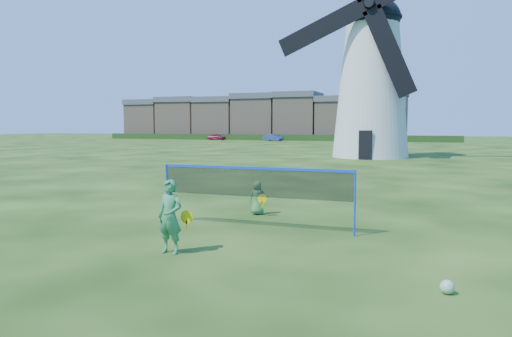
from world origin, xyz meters
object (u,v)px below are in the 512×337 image
object	(u,v)px
car_right	(273,137)
badminton_net	(254,183)
windmill	(371,78)
player_girl	(170,217)
player_boy	(258,198)
play_ball	(447,287)
car_left	(217,137)

from	to	relation	value
car_right	badminton_net	bearing A→B (deg)	-141.14
windmill	badminton_net	distance (m)	28.56
player_girl	player_boy	distance (m)	4.57
badminton_net	player_boy	world-z (taller)	badminton_net
play_ball	car_left	bearing A→B (deg)	117.48
badminton_net	player_boy	bearing A→B (deg)	107.06
car_right	windmill	bearing A→B (deg)	-129.46
badminton_net	player_girl	world-z (taller)	badminton_net
player_boy	car_right	xyz separation A→B (m)	(-19.44, 61.13, 0.08)
play_ball	car_right	distance (m)	70.62
player_girl	play_ball	size ratio (longest dim) A/B	6.82
car_left	badminton_net	bearing A→B (deg)	-156.13
windmill	play_ball	bearing A→B (deg)	-81.22
player_girl	car_left	distance (m)	73.04
badminton_net	player_girl	distance (m)	2.92
windmill	car_left	distance (m)	47.15
windmill	car_right	world-z (taller)	windmill
play_ball	car_left	world-z (taller)	car_left
player_boy	play_ball	bearing A→B (deg)	115.49
windmill	badminton_net	world-z (taller)	windmill
windmill	car_left	xyz separation A→B (m)	(-30.13, 35.81, -5.76)
badminton_net	car_left	distance (m)	70.83
windmill	car_right	distance (m)	40.33
car_left	car_right	distance (m)	10.64
car_left	car_right	world-z (taller)	car_right
badminton_net	car_left	xyz separation A→B (m)	(-30.57, 63.89, -0.60)
play_ball	car_left	size ratio (longest dim) A/B	0.07
badminton_net	player_girl	bearing A→B (deg)	-105.31
player_girl	car_right	size ratio (longest dim) A/B	0.43
badminton_net	player_boy	distance (m)	1.96
windmill	player_girl	size ratio (longest dim) A/B	12.39
play_ball	player_girl	bearing A→B (deg)	173.53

